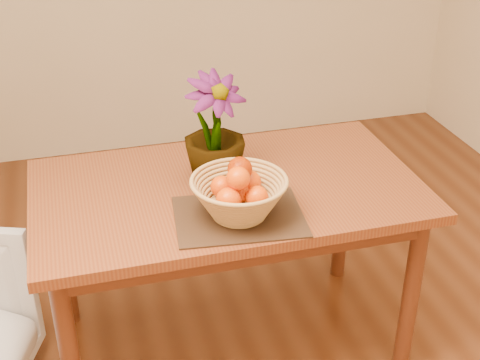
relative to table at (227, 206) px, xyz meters
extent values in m
cube|color=brown|center=(0.00, 0.00, 0.07)|extent=(1.40, 0.80, 0.04)
cube|color=#4D2312|center=(0.00, 0.00, 0.01)|extent=(1.28, 0.68, 0.08)
cylinder|color=#4D2312|center=(0.62, -0.32, -0.31)|extent=(0.06, 0.06, 0.71)
cylinder|color=#4D2312|center=(-0.62, 0.32, -0.31)|extent=(0.06, 0.06, 0.71)
cylinder|color=#4D2312|center=(0.62, 0.32, -0.31)|extent=(0.06, 0.06, 0.71)
cube|color=#362013|center=(-0.02, -0.22, 0.09)|extent=(0.46, 0.36, 0.01)
cylinder|color=tan|center=(-0.02, -0.22, 0.10)|extent=(0.16, 0.16, 0.01)
sphere|color=#E55A03|center=(-0.02, -0.22, 0.18)|extent=(0.07, 0.07, 0.07)
sphere|color=#E55A03|center=(0.03, -0.17, 0.19)|extent=(0.08, 0.08, 0.08)
sphere|color=#E55A03|center=(-0.06, -0.17, 0.19)|extent=(0.07, 0.07, 0.07)
sphere|color=#E55A03|center=(-0.06, -0.27, 0.19)|extent=(0.08, 0.08, 0.08)
sphere|color=#E55A03|center=(0.03, -0.27, 0.19)|extent=(0.07, 0.07, 0.07)
sphere|color=#E55A03|center=(-0.01, -0.19, 0.26)|extent=(0.08, 0.08, 0.08)
sphere|color=#E55A03|center=(-0.03, -0.25, 0.25)|extent=(0.08, 0.08, 0.08)
sphere|color=#E55A03|center=(-0.01, -0.19, 0.26)|extent=(0.08, 0.08, 0.08)
imported|color=#184413|center=(-0.03, 0.05, 0.29)|extent=(0.29, 0.29, 0.40)
camera|label=1|loc=(-0.52, -2.04, 1.28)|focal=50.00mm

